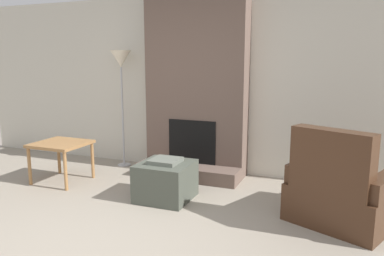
% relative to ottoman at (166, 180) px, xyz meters
% --- Properties ---
extents(ground_plane, '(24.00, 24.00, 0.00)m').
position_rel_ottoman_xyz_m(ground_plane, '(-0.05, -1.38, -0.23)').
color(ground_plane, gray).
extents(wall_back, '(8.23, 0.06, 2.60)m').
position_rel_ottoman_xyz_m(wall_back, '(-0.05, 1.35, 1.07)').
color(wall_back, beige).
rests_on(wall_back, ground_plane).
extents(fireplace, '(1.48, 0.70, 2.60)m').
position_rel_ottoman_xyz_m(fireplace, '(-0.05, 1.13, 0.98)').
color(fireplace, brown).
rests_on(fireplace, ground_plane).
extents(ottoman, '(0.61, 0.62, 0.50)m').
position_rel_ottoman_xyz_m(ottoman, '(0.00, 0.00, 0.00)').
color(ottoman, '#474C42').
rests_on(ottoman, ground_plane).
extents(armchair, '(1.23, 1.21, 1.01)m').
position_rel_ottoman_xyz_m(armchair, '(1.96, 0.06, 0.06)').
color(armchair, '#422819').
rests_on(armchair, ground_plane).
extents(side_table, '(0.68, 0.64, 0.55)m').
position_rel_ottoman_xyz_m(side_table, '(-1.62, 0.07, 0.25)').
color(side_table, '#9E7042').
rests_on(side_table, ground_plane).
extents(floor_lamp_left, '(0.31, 0.31, 1.80)m').
position_rel_ottoman_xyz_m(floor_lamp_left, '(-1.25, 1.07, 1.35)').
color(floor_lamp_left, '#ADADB2').
rests_on(floor_lamp_left, ground_plane).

